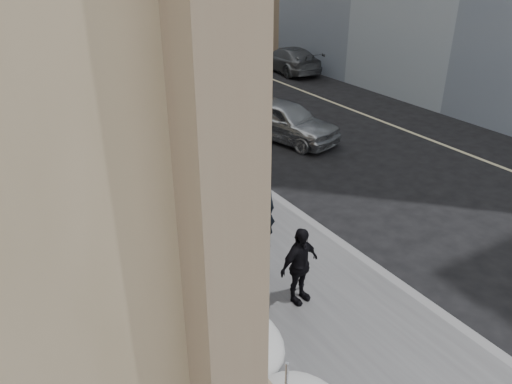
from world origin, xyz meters
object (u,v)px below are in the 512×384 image
Objects in this scene: car_grey at (289,59)px; mounted_horse_right at (227,175)px; mounted_horse_left at (260,245)px; pedestrian at (299,266)px; car_silver at (285,120)px.

mounted_horse_right is at bearing 54.19° from car_grey.
mounted_horse_left is 20.70m from car_grey.
car_grey is (12.34, 16.62, -0.45)m from mounted_horse_left.
pedestrian is 0.35× the size of car_grey.
mounted_horse_right is at bearing -88.15° from mounted_horse_left.
car_grey is (11.92, 17.46, -0.26)m from pedestrian.
car_silver is (5.36, 8.32, -0.22)m from pedestrian.
pedestrian is (-0.65, -4.25, -0.20)m from mounted_horse_right.
pedestrian is 21.15m from car_grey.
mounted_horse_right is 6.24m from car_silver.
mounted_horse_left is 1.53× the size of pedestrian.
mounted_horse_left reaches higher than mounted_horse_right.
mounted_horse_left is 0.53× the size of car_grey.
mounted_horse_right is 0.52× the size of car_grey.
car_silver is at bearing -108.46° from mounted_horse_left.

